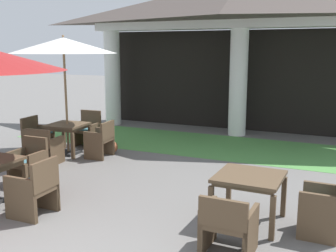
{
  "coord_description": "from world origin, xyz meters",
  "views": [
    {
      "loc": [
        2.88,
        -2.33,
        2.53
      ],
      "look_at": [
        -0.06,
        4.26,
        1.13
      ],
      "focal_mm": 42.78,
      "sensor_mm": 36.0,
      "label": 1
    }
  ],
  "objects_px": {
    "patio_chair_mid_left_west": "(37,135)",
    "patio_chair_mid_left_north": "(88,130)",
    "patio_chair_mid_left_south": "(45,147)",
    "terracotta_urn": "(112,147)",
    "patio_chair_mid_right_south": "(228,224)",
    "patio_umbrella_mid_left": "(63,46)",
    "patio_table_mid_left": "(67,128)",
    "patio_chair_mid_left_east": "(101,140)",
    "patio_chair_near_foreground_north": "(29,163)",
    "patio_chair_near_foreground_east": "(34,189)",
    "patio_chair_mid_right_east": "(322,207)",
    "patio_table_mid_right": "(249,181)"
  },
  "relations": [
    {
      "from": "patio_table_mid_right",
      "to": "terracotta_urn",
      "type": "xyz_separation_m",
      "value": [
        -3.97,
        2.61,
        -0.48
      ]
    },
    {
      "from": "terracotta_urn",
      "to": "patio_umbrella_mid_left",
      "type": "bearing_deg",
      "value": -151.81
    },
    {
      "from": "patio_chair_mid_left_west",
      "to": "patio_chair_mid_left_south",
      "type": "height_order",
      "value": "patio_chair_mid_left_west"
    },
    {
      "from": "patio_chair_mid_left_north",
      "to": "terracotta_urn",
      "type": "bearing_deg",
      "value": 153.85
    },
    {
      "from": "patio_chair_near_foreground_north",
      "to": "patio_chair_mid_left_east",
      "type": "distance_m",
      "value": 2.19
    },
    {
      "from": "patio_chair_near_foreground_east",
      "to": "terracotta_urn",
      "type": "distance_m",
      "value": 3.81
    },
    {
      "from": "patio_chair_near_foreground_east",
      "to": "patio_chair_mid_left_west",
      "type": "relative_size",
      "value": 1.06
    },
    {
      "from": "patio_chair_mid_left_east",
      "to": "patio_table_mid_right",
      "type": "bearing_deg",
      "value": -122.47
    },
    {
      "from": "patio_chair_near_foreground_east",
      "to": "patio_chair_mid_left_south",
      "type": "bearing_deg",
      "value": 37.38
    },
    {
      "from": "patio_chair_mid_left_west",
      "to": "patio_chair_mid_right_south",
      "type": "height_order",
      "value": "patio_chair_mid_left_west"
    },
    {
      "from": "patio_umbrella_mid_left",
      "to": "patio_chair_mid_left_south",
      "type": "relative_size",
      "value": 3.46
    },
    {
      "from": "patio_table_mid_left",
      "to": "patio_umbrella_mid_left",
      "type": "bearing_deg",
      "value": 126.87
    },
    {
      "from": "patio_chair_mid_left_west",
      "to": "patio_chair_mid_left_north",
      "type": "xyz_separation_m",
      "value": [
        0.84,
        0.97,
        0.02
      ]
    },
    {
      "from": "patio_chair_mid_left_south",
      "to": "patio_chair_mid_right_south",
      "type": "relative_size",
      "value": 1.04
    },
    {
      "from": "patio_chair_mid_right_east",
      "to": "patio_chair_mid_right_south",
      "type": "relative_size",
      "value": 1.07
    },
    {
      "from": "patio_chair_mid_left_east",
      "to": "patio_chair_mid_left_west",
      "type": "bearing_deg",
      "value": 90.0
    },
    {
      "from": "patio_chair_near_foreground_east",
      "to": "terracotta_urn",
      "type": "relative_size",
      "value": 2.38
    },
    {
      "from": "patio_chair_mid_left_east",
      "to": "patio_chair_mid_left_north",
      "type": "relative_size",
      "value": 0.94
    },
    {
      "from": "patio_umbrella_mid_left",
      "to": "patio_chair_mid_left_north",
      "type": "height_order",
      "value": "patio_umbrella_mid_left"
    },
    {
      "from": "patio_chair_mid_left_north",
      "to": "terracotta_urn",
      "type": "height_order",
      "value": "patio_chair_mid_left_north"
    },
    {
      "from": "patio_chair_near_foreground_east",
      "to": "patio_chair_mid_left_north",
      "type": "xyz_separation_m",
      "value": [
        -1.91,
        4.09,
        -0.0
      ]
    },
    {
      "from": "patio_chair_near_foreground_north",
      "to": "patio_chair_mid_left_west",
      "type": "relative_size",
      "value": 1.04
    },
    {
      "from": "patio_chair_near_foreground_east",
      "to": "patio_chair_mid_left_north",
      "type": "distance_m",
      "value": 4.52
    },
    {
      "from": "patio_chair_mid_left_west",
      "to": "terracotta_urn",
      "type": "height_order",
      "value": "patio_chair_mid_left_west"
    },
    {
      "from": "patio_chair_mid_left_west",
      "to": "patio_chair_mid_left_east",
      "type": "bearing_deg",
      "value": 90.0
    },
    {
      "from": "patio_umbrella_mid_left",
      "to": "patio_chair_mid_right_east",
      "type": "height_order",
      "value": "patio_umbrella_mid_left"
    },
    {
      "from": "patio_chair_near_foreground_east",
      "to": "patio_chair_mid_left_east",
      "type": "distance_m",
      "value": 3.38
    },
    {
      "from": "patio_chair_mid_left_north",
      "to": "patio_chair_near_foreground_east",
      "type": "bearing_deg",
      "value": 110.98
    },
    {
      "from": "patio_umbrella_mid_left",
      "to": "terracotta_urn",
      "type": "bearing_deg",
      "value": 28.19
    },
    {
      "from": "patio_chair_near_foreground_east",
      "to": "patio_chair_mid_right_east",
      "type": "distance_m",
      "value": 4.2
    },
    {
      "from": "patio_chair_near_foreground_east",
      "to": "patio_chair_mid_left_east",
      "type": "height_order",
      "value": "patio_chair_near_foreground_east"
    },
    {
      "from": "patio_umbrella_mid_left",
      "to": "patio_chair_mid_left_west",
      "type": "xyz_separation_m",
      "value": [
        -0.9,
        -0.06,
        -2.19
      ]
    },
    {
      "from": "patio_chair_mid_left_north",
      "to": "patio_table_mid_right",
      "type": "xyz_separation_m",
      "value": [
        4.96,
        -3.01,
        0.22
      ]
    },
    {
      "from": "patio_table_mid_left",
      "to": "patio_chair_mid_right_east",
      "type": "bearing_deg",
      "value": -19.84
    },
    {
      "from": "patio_chair_near_foreground_north",
      "to": "patio_chair_mid_left_east",
      "type": "bearing_deg",
      "value": -94.48
    },
    {
      "from": "patio_chair_near_foreground_east",
      "to": "terracotta_urn",
      "type": "bearing_deg",
      "value": 13.32
    },
    {
      "from": "patio_table_mid_right",
      "to": "patio_chair_mid_right_south",
      "type": "bearing_deg",
      "value": -91.54
    },
    {
      "from": "patio_chair_mid_left_east",
      "to": "patio_chair_mid_left_west",
      "type": "distance_m",
      "value": 1.81
    },
    {
      "from": "patio_chair_near_foreground_north",
      "to": "patio_table_mid_right",
      "type": "relative_size",
      "value": 0.92
    },
    {
      "from": "patio_umbrella_mid_left",
      "to": "patio_chair_near_foreground_north",
      "type": "bearing_deg",
      "value": -70.5
    },
    {
      "from": "patio_chair_mid_right_south",
      "to": "patio_chair_near_foreground_north",
      "type": "bearing_deg",
      "value": 167.87
    },
    {
      "from": "patio_table_mid_left",
      "to": "patio_chair_mid_left_west",
      "type": "distance_m",
      "value": 0.94
    },
    {
      "from": "patio_chair_near_foreground_north",
      "to": "patio_chair_near_foreground_east",
      "type": "bearing_deg",
      "value": 135.09
    },
    {
      "from": "terracotta_urn",
      "to": "patio_chair_mid_right_south",
      "type": "bearing_deg",
      "value": -42.59
    },
    {
      "from": "patio_table_mid_right",
      "to": "patio_chair_near_foreground_north",
      "type": "bearing_deg",
      "value": -179.85
    },
    {
      "from": "patio_umbrella_mid_left",
      "to": "patio_chair_mid_right_south",
      "type": "relative_size",
      "value": 3.59
    },
    {
      "from": "patio_chair_mid_left_east",
      "to": "patio_chair_mid_left_south",
      "type": "height_order",
      "value": "patio_chair_mid_left_east"
    },
    {
      "from": "patio_table_mid_right",
      "to": "patio_table_mid_left",
      "type": "bearing_deg",
      "value": 156.74
    },
    {
      "from": "patio_chair_mid_left_south",
      "to": "patio_chair_mid_right_south",
      "type": "xyz_separation_m",
      "value": [
        4.81,
        -2.22,
        -0.0
      ]
    },
    {
      "from": "patio_chair_mid_left_south",
      "to": "patio_table_mid_left",
      "type": "bearing_deg",
      "value": 90.0
    }
  ]
}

